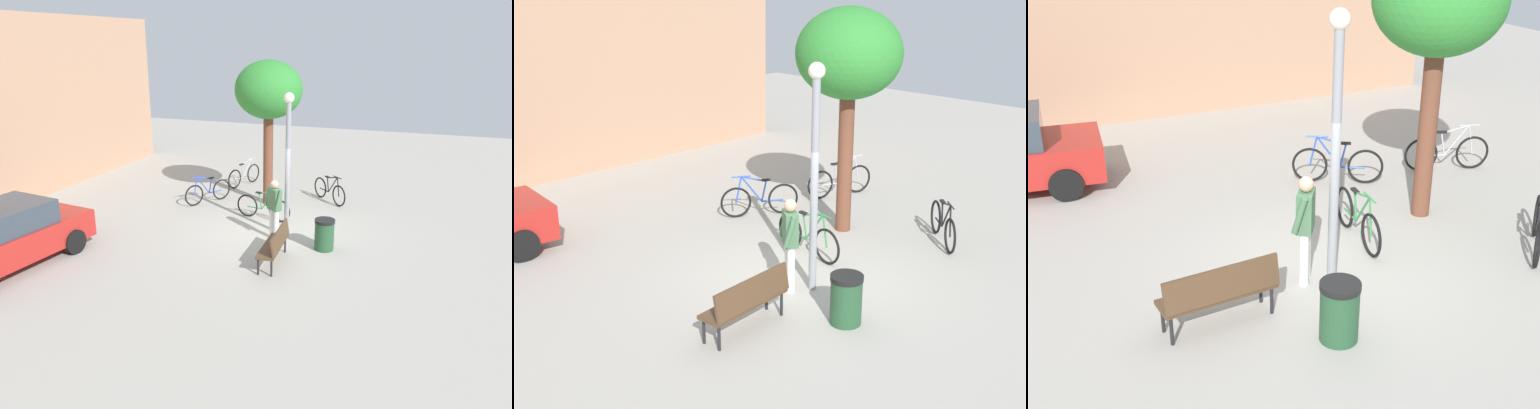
{
  "view_description": "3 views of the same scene",
  "coord_description": "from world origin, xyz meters",
  "views": [
    {
      "loc": [
        -12.52,
        -4.07,
        5.24
      ],
      "look_at": [
        0.14,
        0.55,
        0.76
      ],
      "focal_mm": 34.87,
      "sensor_mm": 36.0,
      "label": 1
    },
    {
      "loc": [
        -8.46,
        -7.69,
        5.42
      ],
      "look_at": [
        0.39,
        1.07,
        1.1
      ],
      "focal_mm": 48.69,
      "sensor_mm": 36.0,
      "label": 2
    },
    {
      "loc": [
        -4.29,
        -7.72,
        5.18
      ],
      "look_at": [
        -0.55,
        0.15,
        1.16
      ],
      "focal_mm": 46.77,
      "sensor_mm": 36.0,
      "label": 3
    }
  ],
  "objects": [
    {
      "name": "bicycle_green",
      "position": [
        1.01,
        0.63,
        0.38
      ],
      "size": [
        0.3,
        1.8,
        0.97
      ],
      "color": "black",
      "rests_on": "ground_plane"
    },
    {
      "name": "lamppost",
      "position": [
        -0.06,
        -0.43,
        2.33
      ],
      "size": [
        0.28,
        0.28,
        3.96
      ],
      "color": "gray",
      "rests_on": "ground_plane"
    },
    {
      "name": "ground_plane",
      "position": [
        0.0,
        0.0,
        0.0
      ],
      "size": [
        36.0,
        36.0,
        0.0
      ],
      "primitive_type": "plane",
      "color": "#A8A399"
    },
    {
      "name": "park_bench",
      "position": [
        -1.88,
        -0.69,
        0.55
      ],
      "size": [
        1.63,
        0.59,
        0.92
      ],
      "color": "#513823",
      "rests_on": "ground_plane"
    },
    {
      "name": "bicycle_blue",
      "position": [
        1.93,
        2.93,
        0.38
      ],
      "size": [
        1.58,
        0.96,
        0.97
      ],
      "color": "black",
      "rests_on": "ground_plane"
    },
    {
      "name": "plaza_tree",
      "position": [
        2.57,
        1.02,
        3.67
      ],
      "size": [
        2.15,
        2.15,
        4.66
      ],
      "color": "brown",
      "rests_on": "ground_plane"
    },
    {
      "name": "trash_bin",
      "position": [
        -0.62,
        -1.62,
        0.42
      ],
      "size": [
        0.53,
        0.53,
        0.83
      ],
      "color": "#234C2D",
      "rests_on": "ground_plane"
    },
    {
      "name": "bicycle_silver",
      "position": [
        4.33,
        2.55,
        0.38
      ],
      "size": [
        1.73,
        0.62,
        0.97
      ],
      "color": "black",
      "rests_on": "ground_plane"
    },
    {
      "name": "bicycle_black",
      "position": [
        3.43,
        -0.89,
        0.38
      ],
      "size": [
        1.29,
        1.34,
        0.97
      ],
      "color": "black",
      "rests_on": "ground_plane"
    },
    {
      "name": "person_by_lamppost",
      "position": [
        -0.36,
        -0.16,
        0.97
      ],
      "size": [
        0.53,
        0.61,
        1.67
      ],
      "color": "white",
      "rests_on": "ground_plane"
    }
  ]
}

